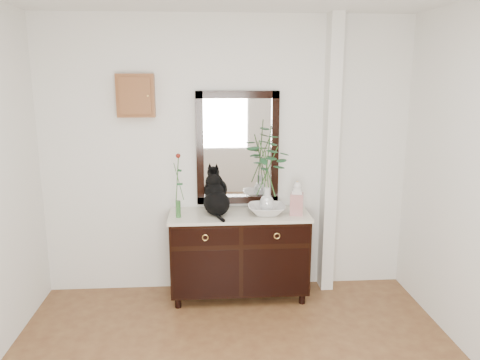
{
  "coord_description": "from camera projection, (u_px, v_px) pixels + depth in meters",
  "views": [
    {
      "loc": [
        -0.19,
        -2.52,
        2.13
      ],
      "look_at": [
        0.1,
        1.63,
        1.2
      ],
      "focal_mm": 35.0,
      "sensor_mm": 36.0,
      "label": 1
    }
  ],
  "objects": [
    {
      "name": "sideboard",
      "position": [
        239.0,
        251.0,
        4.52
      ],
      "size": [
        1.33,
        0.52,
        0.82
      ],
      "color": "black",
      "rests_on": "ground"
    },
    {
      "name": "vase_branches",
      "position": [
        267.0,
        169.0,
        4.33
      ],
      "size": [
        0.49,
        0.49,
        0.83
      ],
      "primitive_type": null,
      "rotation": [
        0.0,
        0.0,
        -0.27
      ],
      "color": "silver",
      "rests_on": "lotus_bowl"
    },
    {
      "name": "ginger_jar",
      "position": [
        297.0,
        198.0,
        4.38
      ],
      "size": [
        0.15,
        0.15,
        0.33
      ],
      "primitive_type": null,
      "rotation": [
        0.0,
        0.0,
        -0.24
      ],
      "color": "silver",
      "rests_on": "sideboard"
    },
    {
      "name": "wall_mirror",
      "position": [
        238.0,
        148.0,
        4.54
      ],
      "size": [
        0.8,
        0.06,
        1.1
      ],
      "color": "black",
      "rests_on": "wall_back"
    },
    {
      "name": "key_cabinet",
      "position": [
        136.0,
        96.0,
        4.34
      ],
      "size": [
        0.35,
        0.1,
        0.4
      ],
      "primitive_type": "cube",
      "color": "brown",
      "rests_on": "wall_back"
    },
    {
      "name": "lotus_bowl",
      "position": [
        267.0,
        210.0,
        4.42
      ],
      "size": [
        0.38,
        0.38,
        0.09
      ],
      "primitive_type": "imported",
      "rotation": [
        0.0,
        0.0,
        -0.07
      ],
      "color": "silver",
      "rests_on": "sideboard"
    },
    {
      "name": "bud_vase_rose",
      "position": [
        178.0,
        185.0,
        4.26
      ],
      "size": [
        0.08,
        0.08,
        0.61
      ],
      "primitive_type": null,
      "rotation": [
        0.0,
        0.0,
        -0.15
      ],
      "color": "#32662F",
      "rests_on": "sideboard"
    },
    {
      "name": "wall_back",
      "position": [
        227.0,
        157.0,
        4.57
      ],
      "size": [
        3.6,
        0.04,
        2.7
      ],
      "primitive_type": "cube",
      "color": "white",
      "rests_on": "ground"
    },
    {
      "name": "pilaster",
      "position": [
        330.0,
        158.0,
        4.56
      ],
      "size": [
        0.12,
        0.2,
        2.7
      ],
      "primitive_type": "cube",
      "color": "white",
      "rests_on": "ground"
    },
    {
      "name": "cat",
      "position": [
        216.0,
        195.0,
        4.37
      ],
      "size": [
        0.36,
        0.4,
        0.39
      ],
      "primitive_type": null,
      "rotation": [
        0.0,
        0.0,
        0.31
      ],
      "color": "black",
      "rests_on": "sideboard"
    }
  ]
}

